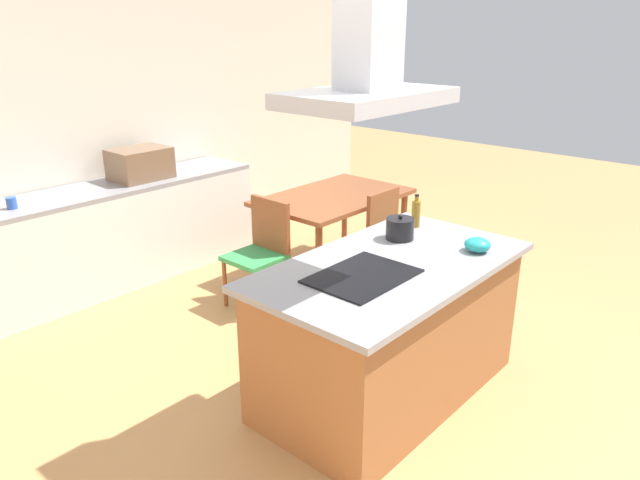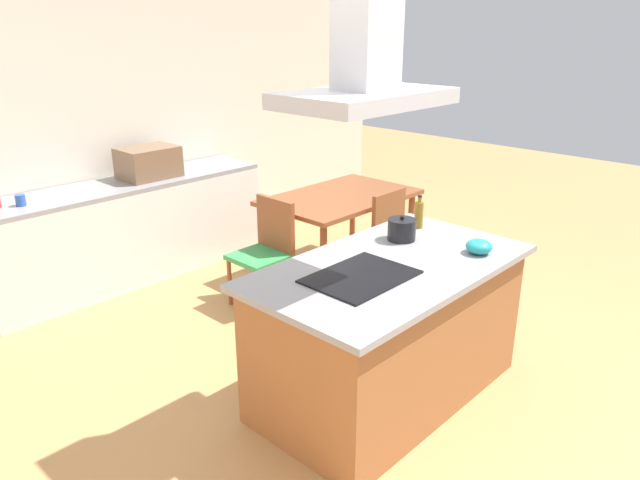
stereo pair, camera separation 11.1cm
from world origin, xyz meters
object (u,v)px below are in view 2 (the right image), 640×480
at_px(mixing_bowl, 479,247).
at_px(olive_oil_bottle, 419,214).
at_px(coffee_mug_blue, 20,200).
at_px(countertop_microwave, 149,162).
at_px(dining_table, 340,204).
at_px(range_hood, 366,54).
at_px(chair_facing_island, 398,237).
at_px(cooktop, 361,277).
at_px(tea_kettle, 402,229).
at_px(chair_at_left_end, 267,245).

bearing_deg(mixing_bowl, olive_oil_bottle, 74.66).
height_order(mixing_bowl, coffee_mug_blue, same).
bearing_deg(olive_oil_bottle, mixing_bowl, -105.34).
height_order(countertop_microwave, dining_table, countertop_microwave).
bearing_deg(coffee_mug_blue, olive_oil_bottle, -56.41).
bearing_deg(range_hood, mixing_bowl, -20.32).
bearing_deg(countertop_microwave, dining_table, -49.05).
height_order(dining_table, chair_facing_island, chair_facing_island).
bearing_deg(coffee_mug_blue, cooktop, -75.01).
distance_m(cooktop, tea_kettle, 0.70).
distance_m(cooktop, dining_table, 2.23).
bearing_deg(chair_at_left_end, countertop_microwave, 100.13).
distance_m(olive_oil_bottle, chair_at_left_end, 1.41).
relative_size(mixing_bowl, range_hood, 0.18).
bearing_deg(chair_at_left_end, range_hood, -113.14).
bearing_deg(cooktop, olive_oil_bottle, 15.53).
bearing_deg(olive_oil_bottle, countertop_microwave, 101.16).
distance_m(chair_facing_island, range_hood, 2.41).
height_order(tea_kettle, olive_oil_bottle, olive_oil_bottle).
bearing_deg(tea_kettle, cooktop, -163.03).
xyz_separation_m(mixing_bowl, countertop_microwave, (-0.36, 3.17, 0.10)).
relative_size(olive_oil_bottle, coffee_mug_blue, 2.59).
relative_size(countertop_microwave, chair_at_left_end, 0.56).
relative_size(olive_oil_bottle, dining_table, 0.17).
height_order(tea_kettle, countertop_microwave, countertop_microwave).
xyz_separation_m(cooktop, olive_oil_bottle, (0.94, 0.26, 0.09)).
relative_size(olive_oil_bottle, mixing_bowl, 1.43).
relative_size(cooktop, chair_at_left_end, 0.67).
bearing_deg(cooktop, range_hood, 0.00).
bearing_deg(tea_kettle, range_hood, -163.03).
relative_size(chair_at_left_end, range_hood, 0.99).
xyz_separation_m(tea_kettle, countertop_microwave, (-0.24, 2.68, 0.07)).
xyz_separation_m(countertop_microwave, range_hood, (-0.43, -2.88, 1.06)).
bearing_deg(dining_table, chair_facing_island, -90.00).
relative_size(olive_oil_bottle, chair_at_left_end, 0.26).
bearing_deg(olive_oil_bottle, cooktop, -164.47).
bearing_deg(chair_facing_island, cooktop, -150.69).
bearing_deg(cooktop, tea_kettle, 16.97).
xyz_separation_m(countertop_microwave, chair_facing_island, (1.15, -1.99, -0.53)).
distance_m(tea_kettle, dining_table, 1.66).
xyz_separation_m(mixing_bowl, coffee_mug_blue, (-1.54, 3.11, 0.00)).
height_order(mixing_bowl, range_hood, range_hood).
bearing_deg(mixing_bowl, chair_facing_island, 56.23).
bearing_deg(coffee_mug_blue, tea_kettle, -61.53).
relative_size(chair_facing_island, chair_at_left_end, 1.00).
xyz_separation_m(dining_table, chair_at_left_end, (-0.92, 0.00, -0.16)).
height_order(mixing_bowl, countertop_microwave, countertop_microwave).
distance_m(tea_kettle, olive_oil_bottle, 0.29).
xyz_separation_m(cooktop, coffee_mug_blue, (-0.75, 2.82, 0.04)).
relative_size(countertop_microwave, dining_table, 0.36).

